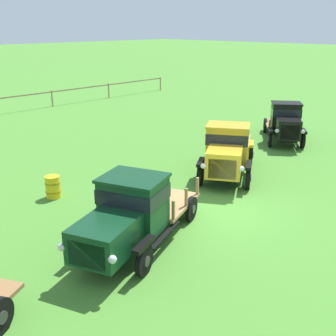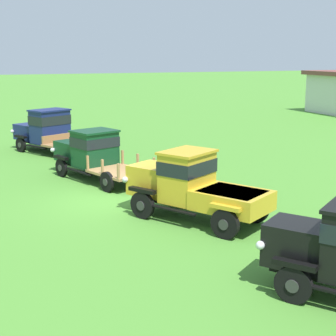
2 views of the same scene
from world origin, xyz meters
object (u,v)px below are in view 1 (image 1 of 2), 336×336
(vintage_truck_second_in_line, at_px, (129,213))
(vintage_truck_midrow_center, at_px, (228,150))
(vintage_truck_far_side, at_px, (285,122))
(oil_drum_near_fence, at_px, (53,187))

(vintage_truck_second_in_line, distance_m, vintage_truck_midrow_center, 6.92)
(vintage_truck_midrow_center, xyz_separation_m, vintage_truck_far_side, (6.23, 0.85, -0.02))
(vintage_truck_second_in_line, relative_size, oil_drum_near_fence, 6.83)
(vintage_truck_second_in_line, xyz_separation_m, vintage_truck_far_side, (12.95, 2.49, 0.01))
(vintage_truck_far_side, height_order, oil_drum_near_fence, vintage_truck_far_side)
(vintage_truck_far_side, bearing_deg, vintage_truck_midrow_center, -172.24)
(vintage_truck_midrow_center, distance_m, vintage_truck_far_side, 6.29)
(oil_drum_near_fence, bearing_deg, vintage_truck_far_side, -10.43)
(vintage_truck_second_in_line, distance_m, oil_drum_near_fence, 4.86)
(oil_drum_near_fence, bearing_deg, vintage_truck_midrow_center, -26.84)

